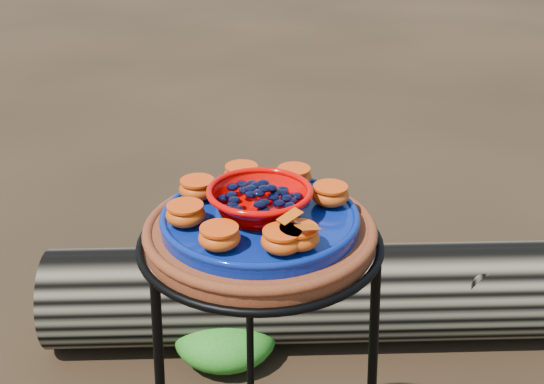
{
  "coord_description": "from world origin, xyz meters",
  "views": [
    {
      "loc": [
        -0.11,
        -0.96,
        1.26
      ],
      "look_at": [
        0.02,
        0.0,
        0.79
      ],
      "focal_mm": 45.0,
      "sensor_mm": 36.0,
      "label": 1
    }
  ],
  "objects": [
    {
      "name": "terracotta_saucer",
      "position": [
        0.0,
        0.0,
        0.72
      ],
      "size": [
        0.37,
        0.37,
        0.03
      ],
      "primitive_type": "cylinder",
      "color": "#5A1D0A",
      "rests_on": "plant_stand"
    },
    {
      "name": "cobalt_plate",
      "position": [
        0.0,
        0.0,
        0.74
      ],
      "size": [
        0.32,
        0.32,
        0.02
      ],
      "primitive_type": "cylinder",
      "color": "#07115C",
      "rests_on": "terracotta_saucer"
    },
    {
      "name": "red_bowl",
      "position": [
        0.0,
        0.0,
        0.77
      ],
      "size": [
        0.16,
        0.16,
        0.04
      ],
      "primitive_type": null,
      "color": "#D40200",
      "rests_on": "cobalt_plate"
    },
    {
      "name": "glass_gems",
      "position": [
        0.0,
        0.0,
        0.81
      ],
      "size": [
        0.12,
        0.12,
        0.02
      ],
      "primitive_type": null,
      "color": "black",
      "rests_on": "red_bowl"
    },
    {
      "name": "orange_half_0",
      "position": [
        0.04,
        -0.11,
        0.77
      ],
      "size": [
        0.06,
        0.06,
        0.03
      ],
      "primitive_type": "ellipsoid",
      "color": "#A62900",
      "rests_on": "cobalt_plate"
    },
    {
      "name": "orange_half_1",
      "position": [
        0.12,
        0.02,
        0.77
      ],
      "size": [
        0.06,
        0.06,
        0.03
      ],
      "primitive_type": "ellipsoid",
      "color": "#A62900",
      "rests_on": "cobalt_plate"
    },
    {
      "name": "orange_half_2",
      "position": [
        0.07,
        0.1,
        0.77
      ],
      "size": [
        0.06,
        0.06,
        0.03
      ],
      "primitive_type": "ellipsoid",
      "color": "#A62900",
      "rests_on": "cobalt_plate"
    },
    {
      "name": "orange_half_3",
      "position": [
        -0.02,
        0.12,
        0.77
      ],
      "size": [
        0.06,
        0.06,
        0.03
      ],
      "primitive_type": "ellipsoid",
      "color": "#A62900",
      "rests_on": "cobalt_plate"
    },
    {
      "name": "orange_half_4",
      "position": [
        -0.1,
        0.07,
        0.77
      ],
      "size": [
        0.06,
        0.06,
        0.03
      ],
      "primitive_type": "ellipsoid",
      "color": "#A62900",
      "rests_on": "cobalt_plate"
    },
    {
      "name": "orange_half_5",
      "position": [
        -0.12,
        -0.02,
        0.77
      ],
      "size": [
        0.06,
        0.06,
        0.03
      ],
      "primitive_type": "ellipsoid",
      "color": "#A62900",
      "rests_on": "cobalt_plate"
    },
    {
      "name": "orange_half_6",
      "position": [
        -0.07,
        -0.1,
        0.77
      ],
      "size": [
        0.06,
        0.06,
        0.03
      ],
      "primitive_type": "ellipsoid",
      "color": "#A62900",
      "rests_on": "cobalt_plate"
    },
    {
      "name": "orange_half_7",
      "position": [
        0.02,
        -0.12,
        0.77
      ],
      "size": [
        0.06,
        0.06,
        0.03
      ],
      "primitive_type": "ellipsoid",
      "color": "#A62900",
      "rests_on": "cobalt_plate"
    },
    {
      "name": "butterfly",
      "position": [
        0.04,
        -0.11,
        0.79
      ],
      "size": [
        0.09,
        0.08,
        0.01
      ],
      "primitive_type": null,
      "rotation": [
        0.0,
        0.0,
        0.51
      ],
      "color": "#BD4207",
      "rests_on": "orange_half_0"
    },
    {
      "name": "driftwood_log",
      "position": [
        0.22,
        0.64,
        0.14
      ],
      "size": [
        1.54,
        0.54,
        0.28
      ],
      "primitive_type": null,
      "rotation": [
        0.0,
        0.0,
        -0.1
      ],
      "color": "black",
      "rests_on": "ground"
    },
    {
      "name": "foliage_back",
      "position": [
        -0.03,
        0.58,
        0.07
      ],
      "size": [
        0.29,
        0.29,
        0.14
      ],
      "primitive_type": "ellipsoid",
      "color": "#166817",
      "rests_on": "ground"
    }
  ]
}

